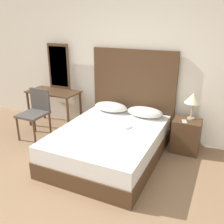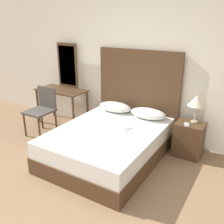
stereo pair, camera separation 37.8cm
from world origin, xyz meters
TOP-DOWN VIEW (x-y plane):
  - ground_plane at (0.00, 0.00)m, footprint 16.00×16.00m
  - wall_back at (0.00, 2.48)m, footprint 10.00×0.06m
  - bed at (0.02, 1.41)m, footprint 1.48×1.93m
  - headboard at (0.02, 2.40)m, footprint 1.55×0.05m
  - pillow_left at (-0.30, 2.15)m, footprint 0.62×0.36m
  - pillow_right at (0.34, 2.15)m, footprint 0.62×0.36m
  - phone_on_bed at (0.27, 1.57)m, footprint 0.11×0.16m
  - nightstand at (1.06, 2.14)m, footprint 0.44×0.37m
  - table_lamp at (1.10, 2.21)m, footprint 0.27×0.27m
  - phone_on_nightstand at (1.03, 2.05)m, footprint 0.11×0.16m
  - vanity_desk at (-1.54, 2.11)m, footprint 1.03×0.53m
  - vanity_mirror at (-1.54, 2.35)m, footprint 0.48×0.03m
  - chair at (-1.54, 1.56)m, footprint 0.44×0.49m

SIDE VIEW (x-z plane):
  - ground_plane at x=0.00m, z-range 0.00..0.00m
  - bed at x=0.02m, z-range 0.00..0.49m
  - nightstand at x=1.06m, z-range 0.00..0.55m
  - phone_on_bed at x=0.27m, z-range 0.49..0.50m
  - chair at x=-1.54m, z-range 0.07..0.95m
  - phone_on_nightstand at x=1.03m, z-range 0.55..0.56m
  - pillow_left at x=-0.30m, z-range 0.49..0.65m
  - pillow_right at x=0.34m, z-range 0.49..0.65m
  - vanity_desk at x=-1.54m, z-range 0.25..0.98m
  - headboard at x=0.02m, z-range 0.00..1.59m
  - table_lamp at x=1.10m, z-range 0.68..1.11m
  - vanity_mirror at x=-1.54m, z-range 0.73..1.63m
  - wall_back at x=0.00m, z-range 0.00..2.70m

